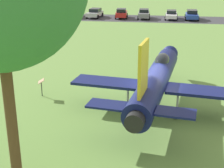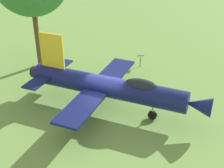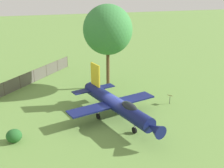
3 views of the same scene
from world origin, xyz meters
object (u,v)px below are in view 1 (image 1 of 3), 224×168
object	(u,v)px
display_jet	(157,78)
parked_car_white	(171,15)
parked_car_gray	(144,14)
info_plaque	(41,83)
parked_car_yellow	(73,12)
parked_car_red	(121,13)
parked_car_blue	(192,15)
parked_car_silver	(95,13)

from	to	relation	value
display_jet	parked_car_white	size ratio (longest dim) A/B	2.69
parked_car_gray	info_plaque	bearing A→B (deg)	-9.61
display_jet	parked_car_yellow	xyz separation A→B (m)	(-27.63, 27.60, -1.01)
parked_car_red	parked_car_yellow	xyz separation A→B (m)	(-7.53, -3.19, -0.03)
parked_car_blue	parked_car_red	xyz separation A→B (m)	(-10.37, -4.55, 0.03)
parked_car_silver	parked_car_white	bearing A→B (deg)	94.27
info_plaque	parked_car_blue	xyz separation A→B (m)	(-2.67, 37.65, -0.08)
info_plaque	parked_car_yellow	xyz separation A→B (m)	(-20.57, 29.91, -0.08)
info_plaque	parked_car_gray	xyz separation A→B (m)	(-9.71, 34.66, -0.07)
parked_car_silver	parked_car_blue	bearing A→B (deg)	94.28
parked_car_red	parked_car_silver	size ratio (longest dim) A/B	0.92
display_jet	info_plaque	xyz separation A→B (m)	(-7.06, -2.30, -0.93)
parked_car_white	parked_car_yellow	distance (m)	16.27
display_jet	parked_car_silver	distance (m)	38.01
parked_car_red	display_jet	bearing A→B (deg)	-173.88
parked_car_white	parked_car_red	bearing A→B (deg)	-87.08
parked_car_blue	parked_car_white	size ratio (longest dim) A/B	1.05
info_plaque	parked_car_red	distance (m)	35.57
parked_car_silver	parked_car_yellow	size ratio (longest dim) A/B	0.95
parked_car_white	parked_car_red	world-z (taller)	parked_car_red
info_plaque	parked_car_blue	bearing A→B (deg)	94.06
info_plaque	parked_car_gray	distance (m)	36.00
display_jet	parked_car_gray	distance (m)	36.46
parked_car_gray	parked_car_yellow	bearing A→B (deg)	-91.61
parked_car_gray	parked_car_yellow	xyz separation A→B (m)	(-10.86, -4.76, -0.01)
parked_car_white	parked_car_red	xyz separation A→B (m)	(-7.39, -3.30, 0.07)
info_plaque	parked_car_gray	bearing A→B (deg)	105.65
parked_car_blue	parked_car_yellow	world-z (taller)	parked_car_yellow
info_plaque	parked_car_yellow	world-z (taller)	parked_car_yellow
parked_car_red	parked_car_silver	xyz separation A→B (m)	(-4.20, -1.58, -0.04)
parked_car_white	parked_car_silver	size ratio (longest dim) A/B	0.97
info_plaque	parked_car_silver	size ratio (longest dim) A/B	0.24
info_plaque	parked_car_white	world-z (taller)	parked_car_white
parked_car_gray	parked_car_red	xyz separation A→B (m)	(-3.33, -1.57, 0.02)
parked_car_white	parked_car_yellow	bearing A→B (deg)	-87.62
parked_car_yellow	parked_car_gray	bearing A→B (deg)	-87.21
parked_car_silver	display_jet	bearing A→B (deg)	21.21
parked_car_white	parked_car_red	distance (m)	8.09
info_plaque	parked_car_red	xyz separation A→B (m)	(-13.04, 33.10, -0.05)
parked_car_yellow	display_jet	bearing A→B (deg)	-155.84
display_jet	parked_car_silver	world-z (taller)	display_jet
parked_car_gray	parked_car_yellow	size ratio (longest dim) A/B	0.91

